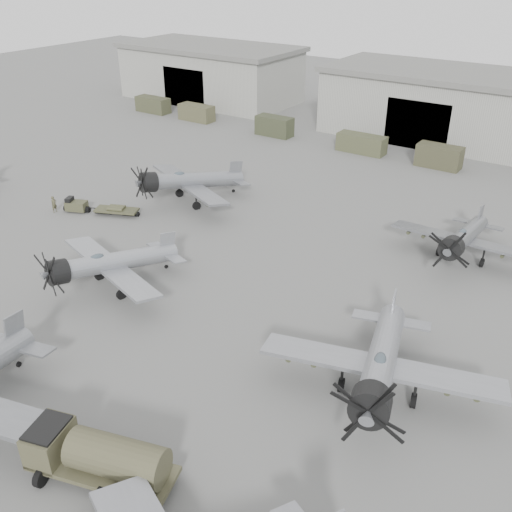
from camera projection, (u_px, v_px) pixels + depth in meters
The scene contains 15 objects.
ground at pixel (61, 397), 32.27m from camera, with size 220.00×220.00×0.00m, color #5E5E5C.
hangar_left at pixel (211, 72), 94.06m from camera, with size 29.00×14.80×8.70m.
hangar_center at pixel (437, 103), 75.21m from camera, with size 29.00×14.80×8.70m.
support_truck_0 at pixel (153, 105), 87.91m from camera, with size 5.55×2.20×2.28m, color #3C3E29.
support_truck_1 at pixel (196, 113), 83.60m from camera, with size 5.37×2.20×2.29m, color #494830.
support_truck_2 at pixel (274, 126), 76.79m from camera, with size 5.01×2.20×2.57m, color #343825.
support_truck_3 at pixel (361, 144), 70.51m from camera, with size 6.05×2.20×2.21m, color #43462E.
support_truck_4 at pixel (439, 156), 65.60m from camera, with size 5.09×2.20×2.57m, color #3D3C27.
aircraft_mid_1 at pixel (106, 264), 41.47m from camera, with size 11.74×10.57×4.69m.
aircraft_mid_2 at pixel (380, 365), 30.93m from camera, with size 13.45×12.11×5.36m.
aircraft_far_0 at pixel (185, 181), 55.76m from camera, with size 12.48×11.30×5.09m.
aircraft_far_1 at pixel (463, 238), 45.28m from camera, with size 11.51×10.35×4.63m.
fuel_tanker at pixel (98, 455), 26.54m from camera, with size 7.51×4.65×2.75m.
tug_trailer at pixel (92, 207), 54.54m from camera, with size 7.04×4.06×1.43m.
ground_crew at pixel (54, 204), 54.57m from camera, with size 0.58×0.38×1.60m, color #4B4931.
Camera 1 is at (23.01, -14.07, 22.37)m, focal length 40.00 mm.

